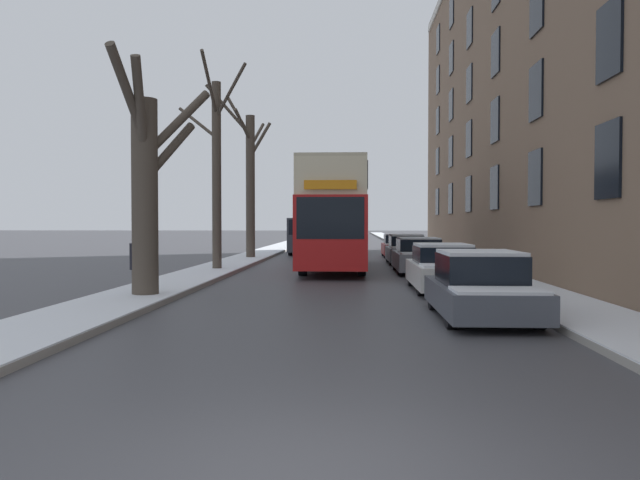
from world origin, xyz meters
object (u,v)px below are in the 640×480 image
(bare_tree_left_2, at_px, (249,177))
(parked_car_4, at_px, (397,246))
(parked_car_0, at_px, (481,288))
(parked_car_1, at_px, (443,269))
(bare_tree_left_0, at_px, (147,184))
(parked_car_3, at_px, (406,250))
(oncoming_van, at_px, (306,235))
(bare_tree_left_1, at_px, (216,169))
(double_decker_bus, at_px, (335,211))
(parked_car_2, at_px, (418,256))
(pedestrian_left_sidewalk, at_px, (137,264))

(bare_tree_left_2, relative_size, parked_car_4, 2.24)
(parked_car_0, bearing_deg, parked_car_1, 90.00)
(bare_tree_left_0, bearing_deg, parked_car_3, 61.68)
(bare_tree_left_0, xyz_separation_m, oncoming_van, (2.44, 24.08, -1.77))
(bare_tree_left_0, xyz_separation_m, parked_car_1, (8.05, 2.64, -2.37))
(bare_tree_left_1, bearing_deg, oncoming_van, 79.97)
(bare_tree_left_2, bearing_deg, bare_tree_left_0, -89.35)
(double_decker_bus, relative_size, oncoming_van, 2.17)
(parked_car_2, distance_m, oncoming_van, 15.79)
(parked_car_1, relative_size, pedestrian_left_sidewalk, 2.67)
(pedestrian_left_sidewalk, bearing_deg, parked_car_1, -54.54)
(parked_car_2, height_order, oncoming_van, oncoming_van)
(bare_tree_left_1, bearing_deg, parked_car_3, 34.59)
(parked_car_2, bearing_deg, bare_tree_left_1, -179.52)
(parked_car_1, bearing_deg, bare_tree_left_2, 118.74)
(parked_car_0, bearing_deg, parked_car_4, 90.00)
(parked_car_1, bearing_deg, bare_tree_left_1, 141.21)
(parked_car_2, relative_size, parked_car_4, 1.07)
(parked_car_3, height_order, pedestrian_left_sidewalk, pedestrian_left_sidewalk)
(bare_tree_left_0, relative_size, pedestrian_left_sidewalk, 3.65)
(bare_tree_left_0, xyz_separation_m, parked_car_4, (8.05, 20.88, -2.39))
(parked_car_4, bearing_deg, bare_tree_left_0, -111.08)
(bare_tree_left_0, distance_m, bare_tree_left_1, 9.34)
(bare_tree_left_2, bearing_deg, double_decker_bus, -53.61)
(bare_tree_left_1, height_order, parked_car_3, bare_tree_left_1)
(bare_tree_left_1, bearing_deg, parked_car_0, -55.59)
(parked_car_2, height_order, parked_car_3, parked_car_3)
(bare_tree_left_0, xyz_separation_m, pedestrian_left_sidewalk, (-0.29, 0.05, -2.09))
(parked_car_0, distance_m, oncoming_van, 27.42)
(parked_car_1, bearing_deg, parked_car_4, 90.00)
(double_decker_bus, distance_m, pedestrian_left_sidewalk, 12.25)
(parked_car_2, bearing_deg, parked_car_3, 90.00)
(bare_tree_left_1, xyz_separation_m, bare_tree_left_2, (-0.02, 8.43, 0.26))
(parked_car_3, bearing_deg, parked_car_4, 90.00)
(bare_tree_left_0, relative_size, double_decker_bus, 0.54)
(parked_car_0, distance_m, parked_car_1, 5.40)
(parked_car_1, height_order, oncoming_van, oncoming_van)
(oncoming_van, bearing_deg, parked_car_4, -29.66)
(bare_tree_left_0, bearing_deg, parked_car_2, 49.21)
(parked_car_4, height_order, oncoming_van, oncoming_van)
(parked_car_2, xyz_separation_m, pedestrian_left_sidewalk, (-8.34, -9.28, 0.27))
(parked_car_2, height_order, parked_car_4, parked_car_2)
(parked_car_1, height_order, pedestrian_left_sidewalk, pedestrian_left_sidewalk)
(parked_car_2, distance_m, pedestrian_left_sidewalk, 12.48)
(parked_car_3, distance_m, oncoming_van, 10.74)
(double_decker_bus, distance_m, parked_car_3, 5.43)
(pedestrian_left_sidewalk, bearing_deg, parked_car_2, -23.77)
(parked_car_4, bearing_deg, bare_tree_left_1, -125.30)
(parked_car_1, bearing_deg, parked_car_3, 90.00)
(bare_tree_left_2, relative_size, parked_car_0, 2.19)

